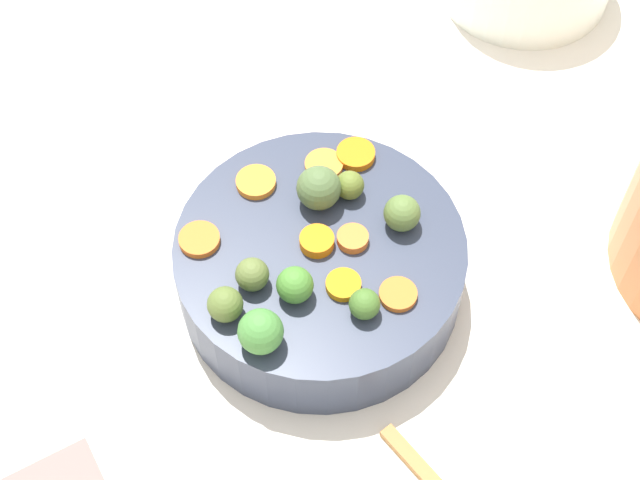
{
  "coord_description": "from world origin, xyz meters",
  "views": [
    {
      "loc": [
        0.35,
        0.3,
        0.86
      ],
      "look_at": [
        -0.03,
        -0.04,
        0.1
      ],
      "focal_mm": 54.1,
      "sensor_mm": 36.0,
      "label": 1
    }
  ],
  "objects": [
    {
      "name": "brussels_sprout_5",
      "position": [
        0.05,
        -0.06,
        0.11
      ],
      "size": [
        0.03,
        0.03,
        0.03
      ],
      "primitive_type": "sphere",
      "color": "#5D7137",
      "rests_on": "serving_bowl_carrots"
    },
    {
      "name": "carrot_slice_7",
      "position": [
        -0.05,
        -0.02,
        0.1
      ],
      "size": [
        0.04,
        0.04,
        0.01
      ],
      "primitive_type": "cylinder",
      "rotation": [
        0.0,
        0.0,
        3.93
      ],
      "color": "orange",
      "rests_on": "serving_bowl_carrots"
    },
    {
      "name": "carrot_slice_5",
      "position": [
        -0.03,
        0.05,
        0.1
      ],
      "size": [
        0.04,
        0.04,
        0.01
      ],
      "primitive_type": "cylinder",
      "rotation": [
        0.0,
        0.0,
        4.74
      ],
      "color": "orange",
      "rests_on": "serving_bowl_carrots"
    },
    {
      "name": "tabletop",
      "position": [
        0.0,
        0.0,
        0.01
      ],
      "size": [
        2.4,
        2.4,
        0.02
      ],
      "primitive_type": "cube",
      "color": "white",
      "rests_on": "ground"
    },
    {
      "name": "brussels_sprout_4",
      "position": [
        -0.1,
        -0.0,
        0.11
      ],
      "size": [
        0.04,
        0.04,
        0.04
      ],
      "primitive_type": "sphere",
      "color": "#587539",
      "rests_on": "serving_bowl_carrots"
    },
    {
      "name": "brussels_sprout_2",
      "position": [
        -0.09,
        -0.06,
        0.11
      ],
      "size": [
        0.03,
        0.03,
        0.03
      ],
      "primitive_type": "sphere",
      "color": "olive",
      "rests_on": "serving_bowl_carrots"
    },
    {
      "name": "carrot_slice_0",
      "position": [
        -0.13,
        -0.09,
        0.1
      ],
      "size": [
        0.05,
        0.05,
        0.01
      ],
      "primitive_type": "cylinder",
      "rotation": [
        0.0,
        0.0,
        5.25
      ],
      "color": "orange",
      "rests_on": "serving_bowl_carrots"
    },
    {
      "name": "carrot_slice_1",
      "position": [
        -0.1,
        -0.1,
        0.1
      ],
      "size": [
        0.04,
        0.04,
        0.01
      ],
      "primitive_type": "cylinder",
      "rotation": [
        0.0,
        0.0,
        1.41
      ],
      "color": "orange",
      "rests_on": "serving_bowl_carrots"
    },
    {
      "name": "brussels_sprout_3",
      "position": [
        0.09,
        -0.01,
        0.11
      ],
      "size": [
        0.04,
        0.04,
        0.04
      ],
      "primitive_type": "sphere",
      "color": "#47893D",
      "rests_on": "serving_bowl_carrots"
    },
    {
      "name": "carrot_slice_6",
      "position": [
        -0.04,
        -0.14,
        0.1
      ],
      "size": [
        0.05,
        0.05,
        0.01
      ],
      "primitive_type": "cylinder",
      "rotation": [
        0.0,
        0.0,
        2.07
      ],
      "color": "orange",
      "rests_on": "serving_bowl_carrots"
    },
    {
      "name": "carrot_slice_4",
      "position": [
        -0.01,
        0.01,
        0.1
      ],
      "size": [
        0.04,
        0.04,
        0.01
      ],
      "primitive_type": "cylinder",
      "rotation": [
        0.0,
        0.0,
        0.33
      ],
      "color": "orange",
      "rests_on": "serving_bowl_carrots"
    },
    {
      "name": "brussels_sprout_0",
      "position": [
        0.03,
        -0.02,
        0.11
      ],
      "size": [
        0.03,
        0.03,
        0.03
      ],
      "primitive_type": "sphere",
      "color": "#478631",
      "rests_on": "serving_bowl_carrots"
    },
    {
      "name": "carrot_slice_2",
      "position": [
        -0.03,
        -0.04,
        0.1
      ],
      "size": [
        0.05,
        0.05,
        0.01
      ],
      "primitive_type": "cylinder",
      "rotation": [
        0.0,
        0.0,
        2.15
      ],
      "color": "orange",
      "rests_on": "serving_bowl_carrots"
    },
    {
      "name": "serving_bowl_carrots",
      "position": [
        -0.03,
        -0.04,
        0.06
      ],
      "size": [
        0.28,
        0.28,
        0.07
      ],
      "primitive_type": "cylinder",
      "color": "#323B50",
      "rests_on": "tabletop"
    },
    {
      "name": "carrot_slice_3",
      "position": [
        0.05,
        -0.13,
        0.1
      ],
      "size": [
        0.05,
        0.05,
        0.01
      ],
      "primitive_type": "cylinder",
      "rotation": [
        0.0,
        0.0,
        1.41
      ],
      "color": "orange",
      "rests_on": "serving_bowl_carrots"
    },
    {
      "name": "brussels_sprout_1",
      "position": [
        0.0,
        0.04,
        0.11
      ],
      "size": [
        0.03,
        0.03,
        0.03
      ],
      "primitive_type": "sphere",
      "color": "#46722C",
      "rests_on": "serving_bowl_carrots"
    },
    {
      "name": "brussels_sprout_7",
      "position": [
        -0.06,
        -0.08,
        0.12
      ],
      "size": [
        0.04,
        0.04,
        0.04
      ],
      "primitive_type": "sphere",
      "color": "#506B3D",
      "rests_on": "serving_bowl_carrots"
    },
    {
      "name": "brussels_sprout_6",
      "position": [
        0.09,
        -0.05,
        0.11
      ],
      "size": [
        0.03,
        0.03,
        0.03
      ],
      "primitive_type": "sphere",
      "color": "#596F32",
      "rests_on": "serving_bowl_carrots"
    }
  ]
}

